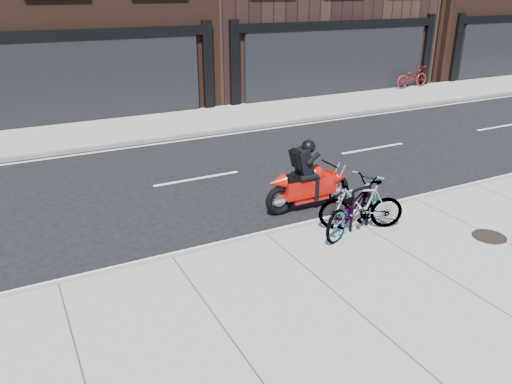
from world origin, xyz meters
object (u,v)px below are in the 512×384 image
bicycle_front (353,206)px  bicycle_far (412,77)px  motorcycle (312,180)px  bike_rack (360,204)px  bicycle_rear (361,205)px  manhole_cover (489,237)px

bicycle_front → bicycle_far: bearing=-71.3°
bicycle_front → motorcycle: motorcycle is taller
motorcycle → bike_rack: bearing=-85.3°
bike_rack → bicycle_rear: size_ratio=0.53×
bicycle_front → manhole_cover: 2.78m
bicycle_rear → motorcycle: motorcycle is taller
bicycle_front → manhole_cover: bearing=-147.6°
bike_rack → bicycle_front: 0.18m
bicycle_far → manhole_cover: (-10.26, -13.11, -0.52)m
bicycle_far → manhole_cover: bicycle_far is taller
bicycle_front → bicycle_far: (12.54, 11.60, -0.01)m
bicycle_rear → manhole_cover: bearing=77.1°
bicycle_front → bicycle_far: size_ratio=1.01×
bike_rack → motorcycle: bearing=94.3°
motorcycle → bicycle_far: motorcycle is taller
motorcycle → manhole_cover: size_ratio=3.37×
bike_rack → manhole_cover: bearing=-35.8°
bike_rack → bicycle_front: (-0.18, 0.00, -0.00)m
bicycle_far → bike_rack: bearing=129.2°
bicycle_rear → manhole_cover: (2.07, -1.51, -0.52)m
bicycle_rear → motorcycle: size_ratio=0.78×
bike_rack → bicycle_rear: 0.03m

